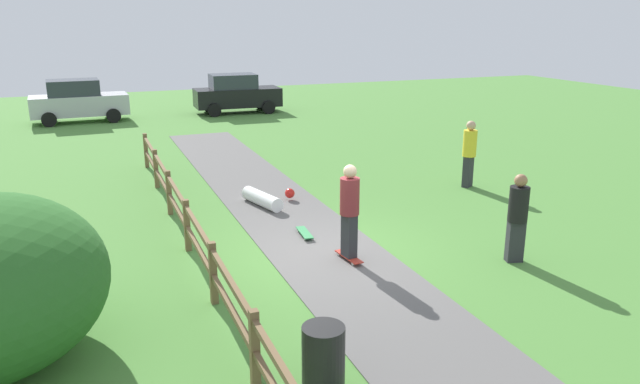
# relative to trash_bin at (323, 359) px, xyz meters

# --- Properties ---
(ground_plane) EXTENTS (60.00, 60.00, 0.00)m
(ground_plane) POSITION_rel_trash_bin_xyz_m (1.80, 4.24, -0.45)
(ground_plane) COLOR #4C8438
(asphalt_path) EXTENTS (2.40, 28.00, 0.02)m
(asphalt_path) POSITION_rel_trash_bin_xyz_m (1.80, 4.24, -0.44)
(asphalt_path) COLOR #605E5B
(asphalt_path) RESTS_ON ground_plane
(wooden_fence) EXTENTS (0.12, 18.12, 1.10)m
(wooden_fence) POSITION_rel_trash_bin_xyz_m (-0.80, 4.24, 0.22)
(wooden_fence) COLOR brown
(wooden_fence) RESTS_ON ground_plane
(trash_bin) EXTENTS (0.56, 0.56, 0.90)m
(trash_bin) POSITION_rel_trash_bin_xyz_m (0.00, 0.00, 0.00)
(trash_bin) COLOR black
(trash_bin) RESTS_ON ground_plane
(skater_riding) EXTENTS (0.42, 0.82, 1.94)m
(skater_riding) POSITION_rel_trash_bin_xyz_m (2.07, 3.81, 0.66)
(skater_riding) COLOR #B23326
(skater_riding) RESTS_ON asphalt_path
(skater_fallen) EXTENTS (1.32, 1.50, 0.36)m
(skater_fallen) POSITION_rel_trash_bin_xyz_m (1.54, 7.90, -0.25)
(skater_fallen) COLOR white
(skater_fallen) RESTS_ON asphalt_path
(skateboard_loose) EXTENTS (0.27, 0.81, 0.08)m
(skateboard_loose) POSITION_rel_trash_bin_xyz_m (1.73, 5.43, -0.36)
(skateboard_loose) COLOR #338C4C
(skateboard_loose) RESTS_ON asphalt_path
(bystander_black) EXTENTS (0.47, 0.47, 1.78)m
(bystander_black) POSITION_rel_trash_bin_xyz_m (5.11, 2.60, 0.54)
(bystander_black) COLOR #2D2D33
(bystander_black) RESTS_ON ground_plane
(bystander_yellow) EXTENTS (0.52, 0.52, 1.89)m
(bystander_yellow) POSITION_rel_trash_bin_xyz_m (7.43, 7.54, 0.60)
(bystander_yellow) COLOR #2D2D33
(bystander_yellow) RESTS_ON ground_plane
(parked_car_silver) EXTENTS (4.27, 2.14, 1.92)m
(parked_car_silver) POSITION_rel_trash_bin_xyz_m (-2.70, 23.35, 0.51)
(parked_car_silver) COLOR #B7B7BC
(parked_car_silver) RESTS_ON ground_plane
(parked_car_black) EXTENTS (4.25, 2.09, 1.92)m
(parked_car_black) POSITION_rel_trash_bin_xyz_m (4.68, 23.35, 0.51)
(parked_car_black) COLOR black
(parked_car_black) RESTS_ON ground_plane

